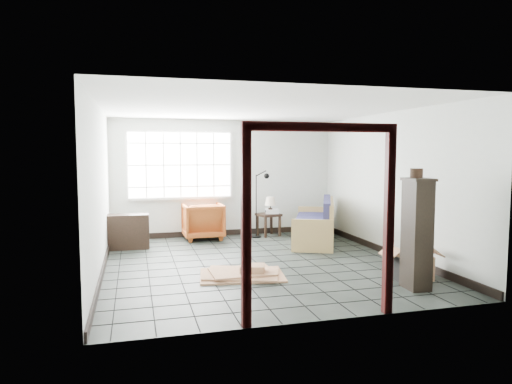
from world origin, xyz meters
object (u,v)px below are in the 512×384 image
object	(u,v)px
futon_sofa	(317,226)
side_table	(269,217)
armchair	(203,219)
tall_shelf	(417,233)

from	to	relation	value
futon_sofa	side_table	world-z (taller)	futon_sofa
futon_sofa	armchair	xyz separation A→B (m)	(-2.25, 0.99, 0.10)
futon_sofa	armchair	world-z (taller)	futon_sofa
armchair	tall_shelf	world-z (taller)	tall_shelf
side_table	tall_shelf	world-z (taller)	tall_shelf
futon_sofa	side_table	size ratio (longest dim) A/B	4.00
armchair	side_table	distance (m)	1.49
side_table	tall_shelf	distance (m)	4.46
futon_sofa	armchair	bearing A→B (deg)	-179.73
armchair	side_table	world-z (taller)	armchair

